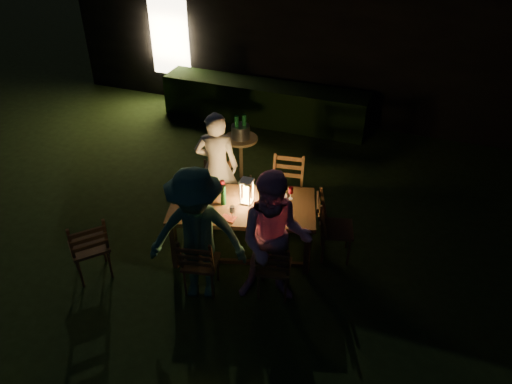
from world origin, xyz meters
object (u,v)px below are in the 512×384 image
at_px(chair_near_right, 274,276).
at_px(dining_table, 243,209).
at_px(chair_near_left, 201,272).
at_px(ice_bucket, 241,132).
at_px(person_opp_left, 197,236).
at_px(bottle_bucket_a, 237,129).
at_px(bottle_table, 223,195).
at_px(chair_end, 334,238).
at_px(person_house_side, 217,167).
at_px(bottle_bucket_b, 244,128).
at_px(chair_far_right, 285,202).
at_px(side_table, 241,142).
at_px(chair_spare, 92,257).
at_px(lantern, 247,193).
at_px(person_opp_right, 275,240).
at_px(chair_far_left, 218,201).

bearing_deg(chair_near_right, dining_table, 125.79).
height_order(chair_near_left, ice_bucket, ice_bucket).
bearing_deg(person_opp_left, bottle_bucket_a, 86.34).
distance_m(person_opp_left, bottle_bucket_a, 2.72).
height_order(bottle_table, bottle_bucket_a, bottle_bucket_a).
bearing_deg(chair_near_left, chair_end, 28.91).
distance_m(person_house_side, person_opp_left, 1.64).
bearing_deg(dining_table, chair_near_right, -59.76).
bearing_deg(person_house_side, bottle_bucket_b, -104.59).
distance_m(chair_far_right, bottle_bucket_b, 1.50).
xyz_separation_m(dining_table, ice_bucket, (-0.75, 1.78, 0.15)).
distance_m(chair_far_right, side_table, 1.43).
bearing_deg(chair_end, chair_spare, -76.91).
xyz_separation_m(chair_end, bottle_table, (-1.42, -0.42, 0.62)).
relative_size(chair_near_left, person_opp_left, 0.53).
relative_size(lantern, ice_bucket, 1.17).
bearing_deg(lantern, person_opp_right, -48.99).
relative_size(person_opp_right, bottle_table, 6.34).
distance_m(person_house_side, bottle_table, 0.85).
xyz_separation_m(person_opp_right, bottle_bucket_b, (-1.36, 2.48, 0.02)).
bearing_deg(person_opp_right, chair_end, 46.48).
bearing_deg(bottle_bucket_a, person_opp_right, -58.70).
height_order(chair_near_right, person_house_side, person_house_side).
bearing_deg(chair_far_left, bottle_table, 101.28).
xyz_separation_m(dining_table, chair_far_left, (-0.65, 0.61, -0.43)).
relative_size(chair_far_right, ice_bucket, 3.42).
bearing_deg(person_house_side, ice_bucket, -101.98).
relative_size(chair_end, chair_spare, 0.98).
height_order(chair_far_right, bottle_bucket_a, bottle_bucket_a).
bearing_deg(chair_end, chair_far_left, -112.69).
bearing_deg(side_table, chair_spare, -107.07).
distance_m(chair_near_right, bottle_table, 1.23).
height_order(dining_table, ice_bucket, ice_bucket).
height_order(chair_far_left, bottle_table, bottle_table).
distance_m(chair_near_right, side_table, 2.80).
height_order(chair_near_left, bottle_bucket_a, bottle_bucket_a).
bearing_deg(side_table, bottle_bucket_b, 38.66).
height_order(chair_near_right, person_opp_right, person_opp_right).
distance_m(chair_near_right, chair_far_left, 1.78).
bearing_deg(chair_near_left, chair_far_right, 61.19).
bearing_deg(person_opp_right, lantern, 114.69).
bearing_deg(ice_bucket, person_opp_left, -78.55).
bearing_deg(dining_table, person_opp_right, -61.24).
bearing_deg(chair_far_left, dining_table, 117.02).
bearing_deg(chair_far_right, bottle_table, 51.68).
height_order(chair_far_left, side_table, chair_far_left).
bearing_deg(dining_table, chair_end, 0.03).
height_order(person_opp_right, bottle_table, person_opp_right).
distance_m(lantern, side_table, 1.91).
distance_m(chair_spare, person_opp_right, 2.42).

